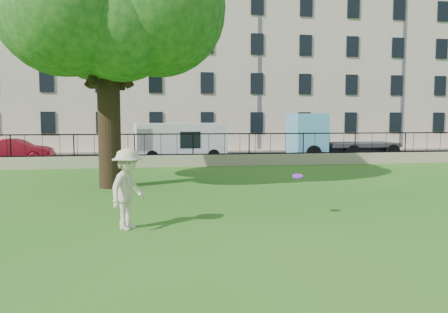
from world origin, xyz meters
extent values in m
plane|color=#1F6A19|center=(0.00, 0.00, 0.00)|extent=(120.00, 120.00, 0.00)
cube|color=tan|center=(0.00, 12.00, 0.30)|extent=(50.00, 0.40, 0.60)
cube|color=black|center=(0.00, 12.00, 0.63)|extent=(50.00, 0.05, 0.06)
cube|color=black|center=(0.00, 12.00, 1.70)|extent=(50.00, 0.05, 0.06)
cube|color=black|center=(0.00, 16.70, 0.01)|extent=(60.00, 9.00, 0.01)
cube|color=tan|center=(0.00, 21.90, 0.06)|extent=(60.00, 1.40, 0.12)
cube|color=beige|center=(0.00, 27.60, 6.50)|extent=(56.00, 10.00, 13.00)
cylinder|color=black|center=(-3.54, 5.43, 2.21)|extent=(0.81, 0.81, 4.43)
sphere|color=#124312|center=(-1.74, 4.63, 6.23)|extent=(4.62, 4.62, 4.62)
sphere|color=#124312|center=(-5.14, 6.23, 6.53)|extent=(4.99, 4.99, 4.99)
imported|color=beige|center=(-2.50, -0.80, 0.92)|extent=(1.16, 1.37, 1.84)
cylinder|color=purple|center=(1.66, -0.25, 1.06)|extent=(0.35, 0.35, 0.12)
imported|color=maroon|center=(-9.82, 15.40, 0.67)|extent=(4.12, 1.51, 1.35)
cube|color=silver|center=(-0.50, 15.40, 1.11)|extent=(5.52, 2.74, 2.22)
cube|color=#61BAE5|center=(9.73, 15.40, 1.40)|extent=(6.73, 2.52, 2.80)
camera|label=1|loc=(-1.82, -10.77, 2.51)|focal=35.00mm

